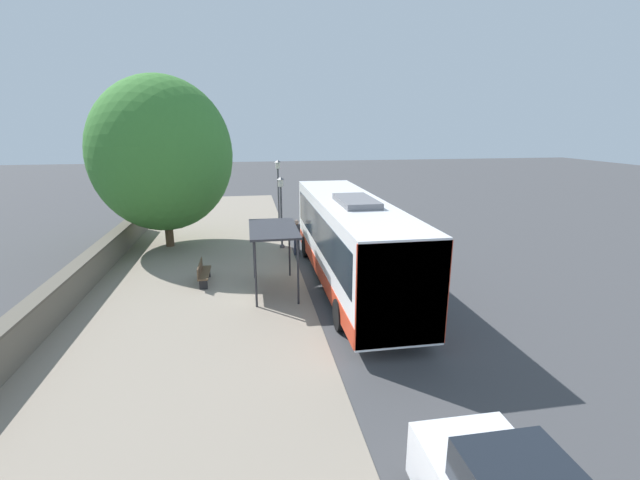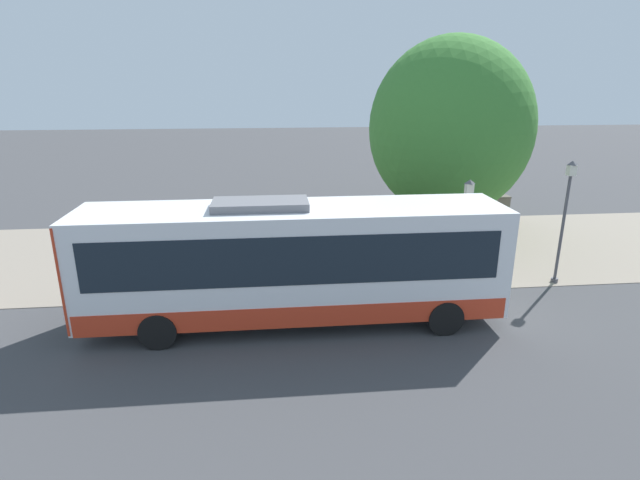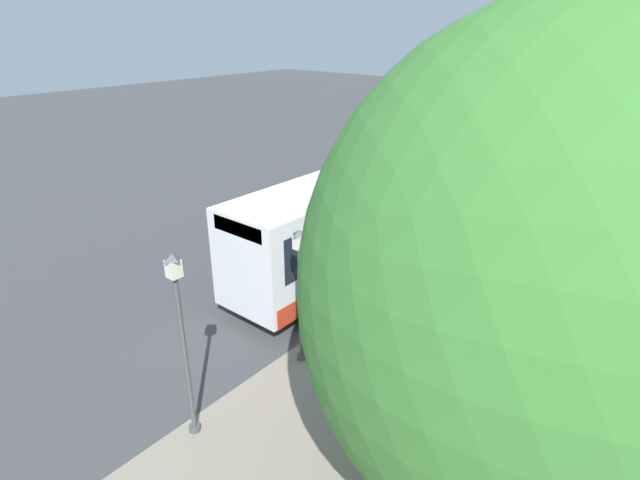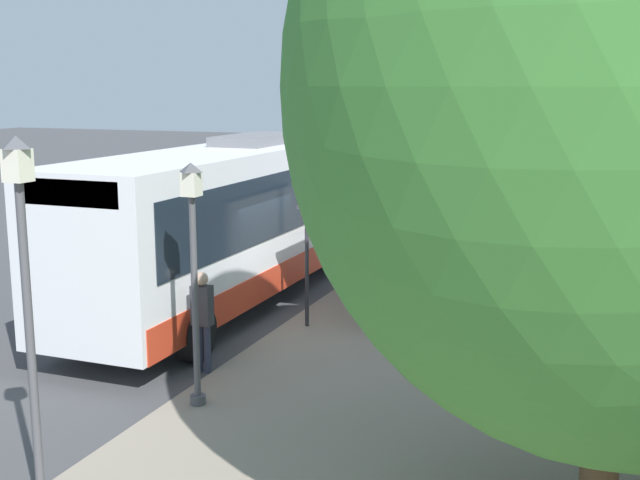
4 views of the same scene
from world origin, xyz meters
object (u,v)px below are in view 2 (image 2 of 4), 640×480
at_px(bus_shelter, 290,224).
at_px(bench, 317,244).
at_px(street_lamp_near, 565,212).
at_px(street_lamp_far, 466,224).
at_px(pedestrian, 432,265).
at_px(shade_tree, 450,128).
at_px(bus, 293,261).

bearing_deg(bus_shelter, bench, 155.41).
relative_size(street_lamp_near, street_lamp_far, 1.16).
distance_m(bus_shelter, pedestrian, 4.95).
bearing_deg(street_lamp_far, street_lamp_near, 88.01).
height_order(pedestrian, shade_tree, shade_tree).
bearing_deg(bench, bus_shelter, -24.59).
distance_m(bus, shade_tree, 11.16).
relative_size(bus_shelter, shade_tree, 0.39).
xyz_separation_m(pedestrian, bench, (-4.20, -3.37, -0.56)).
relative_size(pedestrian, street_lamp_far, 0.47).
relative_size(bus_shelter, street_lamp_far, 0.90).
bearing_deg(bus, bench, 167.91).
distance_m(bench, street_lamp_near, 9.08).
bearing_deg(bus, pedestrian, 108.70).
relative_size(bus, bench, 6.78).
xyz_separation_m(bus_shelter, bench, (-2.64, 1.21, -1.62)).
xyz_separation_m(bus_shelter, shade_tree, (-4.89, 7.19, 2.70)).
xyz_separation_m(bench, shade_tree, (-2.26, 5.98, 4.32)).
relative_size(bus_shelter, pedestrian, 1.91).
bearing_deg(bus_shelter, street_lamp_near, 83.50).
height_order(pedestrian, street_lamp_far, street_lamp_far).
xyz_separation_m(bus, street_lamp_near, (-2.07, 9.27, 0.64)).
distance_m(bus_shelter, shade_tree, 9.11).
relative_size(bus, shade_tree, 1.37).
height_order(bus_shelter, street_lamp_far, street_lamp_far).
bearing_deg(shade_tree, bus, -42.01).
height_order(street_lamp_near, street_lamp_far, street_lamp_near).
height_order(bench, street_lamp_near, street_lamp_near).
xyz_separation_m(street_lamp_near, street_lamp_far, (-0.12, -3.37, -0.33)).
bearing_deg(street_lamp_far, bench, -127.47).
bearing_deg(street_lamp_far, shade_tree, 167.25).
xyz_separation_m(bus, pedestrian, (-1.56, 4.61, -0.87)).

